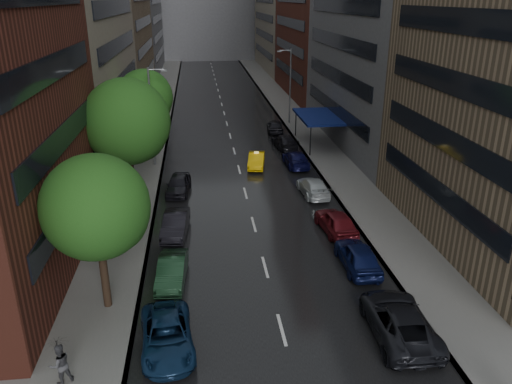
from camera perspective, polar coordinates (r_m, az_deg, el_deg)
road at (r=67.46m, az=-3.56°, el=8.61°), size 14.00×140.00×0.01m
sidewalk_left at (r=67.57m, az=-11.29°, el=8.33°), size 4.00×140.00×0.15m
sidewalk_right at (r=68.51m, az=4.06°, el=8.86°), size 4.00×140.00×0.15m
tree_near at (r=24.93m, az=-17.84°, el=-1.68°), size 5.17×5.17×8.25m
tree_mid at (r=36.66m, az=-14.56°, el=7.76°), size 6.17×6.17×9.83m
tree_far at (r=50.11m, az=-12.58°, el=10.51°), size 5.40×5.40×8.60m
taxi at (r=46.77m, az=0.05°, el=3.66°), size 2.14×4.30×1.35m
parked_cars_left at (r=31.02m, az=-9.39°, el=-6.26°), size 2.79×24.33×1.50m
parked_cars_right at (r=38.90m, az=7.09°, el=-0.17°), size 2.87×43.25×1.60m
ped_black_umbrella at (r=22.70m, az=-21.59°, el=-17.22°), size 1.11×1.05×2.09m
street_lamp_left at (r=46.96m, az=-11.77°, el=8.61°), size 1.74×0.22×9.00m
street_lamp_right at (r=62.54m, az=3.85°, el=12.15°), size 1.74×0.22×9.00m
awning at (r=53.54m, az=7.09°, el=8.53°), size 4.00×8.00×3.12m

